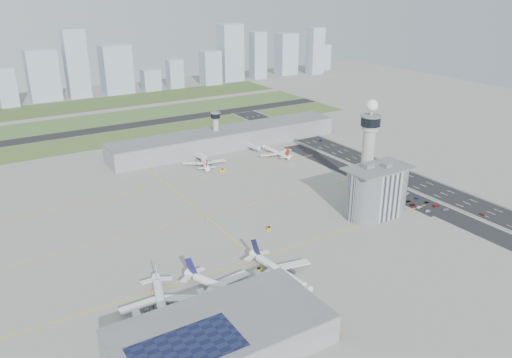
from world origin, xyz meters
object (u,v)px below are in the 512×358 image
control_tower (369,143)px  tug_3 (269,228)px  car_hw_0 (482,214)px  car_hw_4 (271,127)px  jet_bridge_far_1 (248,146)px  tug_2 (259,269)px  admin_building (376,191)px  secondary_tower (216,127)px  car_lot_3 (409,201)px  airplane_near_c (280,267)px  tug_0 (155,291)px  car_lot_0 (428,211)px  car_lot_8 (427,202)px  jet_bridge_near_2 (267,290)px  tug_4 (222,170)px  airplane_far_b (276,149)px  car_lot_7 (436,206)px  car_hw_2 (320,140)px  jet_bridge_far_0 (196,156)px  airplane_near_b (222,283)px  airplane_near_a (161,298)px  tug_1 (189,263)px  car_lot_6 (446,209)px  car_lot_9 (417,198)px  tug_5 (270,153)px  car_lot_1 (419,207)px  airplane_far_a (204,158)px  car_lot_4 (397,197)px  car_lot_11 (400,191)px  car_hw_1 (377,167)px  car_lot_2 (413,205)px  car_lot_5 (390,193)px  jet_bridge_near_0 (142,335)px  jet_bridge_near_1 (209,311)px

control_tower → tug_3: (-88.02, -13.49, -34.10)m
car_hw_0 → car_hw_4: car_hw_0 is taller
jet_bridge_far_1 → car_hw_0: jet_bridge_far_1 is taller
tug_2 → admin_building: bearing=-26.7°
secondary_tower → car_lot_3: size_ratio=8.42×
airplane_near_c → tug_0: (-56.57, 20.16, -5.36)m
car_lot_0 → car_lot_8: bearing=-45.8°
jet_bridge_near_2 → tug_4: jet_bridge_near_2 is taller
airplane_far_b → secondary_tower: bearing=34.6°
car_lot_7 → car_hw_2: bearing=-8.2°
jet_bridge_far_0 → jet_bridge_far_1: (50.00, 0.00, 0.00)m
airplane_near_b → car_lot_0: (152.70, 11.81, -5.53)m
airplane_near_a → tug_1: (26.06, 28.04, -4.98)m
car_lot_0 → car_lot_8: car_lot_0 is taller
jet_bridge_far_1 → car_lot_8: jet_bridge_far_1 is taller
admin_building → car_lot_6: 48.96m
car_lot_9 → tug_4: bearing=27.1°
admin_building → tug_5: 134.29m
car_lot_1 → airplane_far_a: bearing=21.9°
airplane_near_a → tug_0: 14.82m
car_lot_4 → tug_2: bearing=111.2°
jet_bridge_near_2 → car_lot_11: (144.81, 55.53, -2.25)m
airplane_near_c → car_lot_1: 123.90m
tug_1 → car_lot_7: bearing=23.2°
airplane_near_c → car_lot_1: size_ratio=11.20×
tug_0 → car_hw_1: bearing=116.5°
tug_2 → car_lot_2: 128.25m
airplane_far_b → car_hw_4: (44.34, 74.50, -4.58)m
car_lot_2 → car_lot_7: (11.47, -9.02, 0.08)m
airplane_near_b → car_lot_5: 160.59m
tug_4 → car_lot_1: size_ratio=0.88×
admin_building → airplane_far_b: (11.08, 127.78, -10.18)m
airplane_near_c → car_lot_4: (122.64, 40.44, -5.62)m
airplane_near_c → car_lot_3: size_ratio=11.74×
airplane_near_c → car_hw_0: bearing=80.8°
jet_bridge_near_0 → jet_bridge_far_1: (165.00, 193.00, 0.00)m
jet_bridge_near_0 → car_lot_9: size_ratio=3.70×
jet_bridge_near_2 → jet_bridge_far_0: 200.68m
car_lot_5 → car_hw_1: 53.20m
tug_3 → airplane_near_b: bearing=-112.0°
tug_0 → car_lot_5: tug_0 is taller
airplane_far_a → secondary_tower: bearing=-21.7°
jet_bridge_near_1 → car_hw_4: bearing=-28.3°
airplane_near_c → car_lot_6: size_ratio=10.45×
tug_0 → car_lot_3: 180.48m
tug_3 → secondary_tower: bearing=102.4°
car_lot_11 → airplane_near_b: bearing=102.6°
tug_2 → car_lot_0: size_ratio=0.93×
airplane_near_b → tug_4: (76.89, 144.67, -5.15)m
control_tower → airplane_far_b: 102.65m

